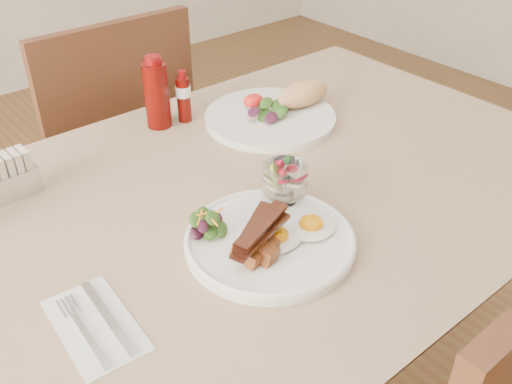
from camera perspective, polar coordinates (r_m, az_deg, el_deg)
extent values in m
cylinder|color=#502D19|center=(1.86, 7.10, 1.62)|extent=(0.06, 0.06, 0.71)
cube|color=#502D19|center=(1.09, 0.41, -0.40)|extent=(1.30, 0.85, 0.04)
cube|color=tan|center=(1.08, 0.42, 0.51)|extent=(1.33, 0.88, 0.00)
cylinder|color=#502D19|center=(1.74, -16.71, -8.02)|extent=(0.04, 0.04, 0.45)
cylinder|color=#502D19|center=(1.85, -6.73, -3.50)|extent=(0.04, 0.04, 0.45)
cylinder|color=#502D19|center=(2.01, -21.10, -2.45)|extent=(0.04, 0.04, 0.45)
cylinder|color=#502D19|center=(2.11, -12.19, 1.17)|extent=(0.04, 0.04, 0.45)
cube|color=#502D19|center=(1.79, -15.29, 3.17)|extent=(0.42, 0.42, 0.03)
cube|color=#502D19|center=(1.51, -13.21, 7.83)|extent=(0.42, 0.03, 0.46)
cylinder|color=white|center=(0.94, 1.40, -4.98)|extent=(0.28, 0.28, 0.02)
ellipsoid|color=white|center=(0.95, 5.52, -3.41)|extent=(0.11, 0.11, 0.01)
ellipsoid|color=orange|center=(0.95, 5.54, -3.15)|extent=(0.04, 0.04, 0.02)
ellipsoid|color=white|center=(0.92, 2.03, -4.58)|extent=(0.11, 0.11, 0.01)
ellipsoid|color=orange|center=(0.92, 2.04, -4.31)|extent=(0.04, 0.04, 0.02)
cube|color=brown|center=(0.89, -0.53, -5.54)|extent=(0.03, 0.03, 0.02)
cube|color=brown|center=(0.89, 1.18, -5.44)|extent=(0.03, 0.03, 0.03)
cube|color=brown|center=(0.87, -0.29, -6.73)|extent=(0.02, 0.02, 0.02)
cube|color=brown|center=(0.91, 0.78, -4.56)|extent=(0.03, 0.03, 0.02)
cube|color=brown|center=(0.88, 1.15, -6.29)|extent=(0.03, 0.03, 0.03)
cube|color=brown|center=(0.89, -1.55, -5.83)|extent=(0.02, 0.02, 0.02)
cube|color=brown|center=(0.89, 0.49, -4.38)|extent=(0.03, 0.03, 0.02)
cube|color=brown|center=(0.87, 0.03, -5.04)|extent=(0.02, 0.02, 0.02)
cube|color=brown|center=(0.89, 0.62, -3.92)|extent=(0.03, 0.03, 0.02)
cube|color=#4C1E0C|center=(0.88, -0.06, -4.41)|extent=(0.12, 0.07, 0.01)
cube|color=#4C1E0C|center=(0.87, 0.64, -4.20)|extent=(0.12, 0.05, 0.01)
cube|color=#4C1E0C|center=(0.88, -0.18, -3.53)|extent=(0.11, 0.08, 0.01)
cube|color=#4C1E0C|center=(0.87, 0.57, -3.29)|extent=(0.12, 0.06, 0.01)
ellipsoid|color=#1C4412|center=(0.94, -4.75, -3.92)|extent=(0.05, 0.04, 0.01)
ellipsoid|color=#1C4412|center=(0.95, -4.72, -3.00)|extent=(0.04, 0.04, 0.01)
ellipsoid|color=#391225|center=(0.93, -5.89, -4.01)|extent=(0.04, 0.03, 0.01)
ellipsoid|color=#1C4412|center=(0.93, -3.65, -3.66)|extent=(0.04, 0.04, 0.01)
ellipsoid|color=#1C4412|center=(0.92, -4.46, -3.92)|extent=(0.04, 0.03, 0.01)
ellipsoid|color=#391225|center=(0.94, -3.97, -2.63)|extent=(0.04, 0.03, 0.01)
ellipsoid|color=#1C4412|center=(0.93, -5.97, -2.78)|extent=(0.04, 0.04, 0.01)
ellipsoid|color=#1C4412|center=(0.94, -5.27, -2.16)|extent=(0.04, 0.03, 0.01)
ellipsoid|color=#391225|center=(0.91, -5.35, -3.44)|extent=(0.03, 0.03, 0.01)
ellipsoid|color=#1C4412|center=(0.92, -4.35, -2.58)|extent=(0.04, 0.03, 0.01)
cylinder|color=orange|center=(0.93, -4.86, -2.16)|extent=(0.03, 0.02, 0.01)
cylinder|color=orange|center=(0.92, -5.62, -2.52)|extent=(0.03, 0.03, 0.01)
cylinder|color=orange|center=(0.93, -4.15, -2.13)|extent=(0.04, 0.01, 0.01)
cylinder|color=orange|center=(0.91, -4.43, -2.72)|extent=(0.01, 0.04, 0.01)
cylinder|color=white|center=(1.01, 2.84, -0.59)|extent=(0.04, 0.04, 0.01)
cylinder|color=white|center=(1.01, 2.86, -0.07)|extent=(0.02, 0.02, 0.01)
cylinder|color=white|center=(0.99, 2.90, 1.36)|extent=(0.08, 0.08, 0.05)
cylinder|color=beige|center=(0.99, 2.17, 0.76)|extent=(0.02, 0.02, 0.01)
cylinder|color=beige|center=(1.00, 3.58, 1.31)|extent=(0.02, 0.02, 0.01)
cylinder|color=beige|center=(1.00, 2.25, 1.59)|extent=(0.02, 0.02, 0.01)
cylinder|color=#A9CC3E|center=(0.98, 2.08, 1.97)|extent=(0.03, 0.03, 0.01)
cone|color=red|center=(0.98, 3.74, 2.29)|extent=(0.02, 0.02, 0.02)
cone|color=red|center=(0.97, 2.69, 1.97)|extent=(0.02, 0.02, 0.02)
cone|color=red|center=(0.99, 2.43, 2.88)|extent=(0.02, 0.02, 0.02)
ellipsoid|color=#2C7C33|center=(0.97, 3.08, 3.11)|extent=(0.02, 0.01, 0.00)
ellipsoid|color=#2C7C33|center=(0.98, 3.24, 3.42)|extent=(0.02, 0.01, 0.00)
cylinder|color=white|center=(1.31, 1.43, 7.42)|extent=(0.30, 0.30, 0.02)
ellipsoid|color=#1C4412|center=(1.28, 0.96, 7.61)|extent=(0.05, 0.05, 0.01)
ellipsoid|color=#1C4412|center=(1.31, 0.56, 8.47)|extent=(0.05, 0.04, 0.01)
ellipsoid|color=#391225|center=(1.26, 1.55, 7.44)|extent=(0.05, 0.04, 0.01)
ellipsoid|color=#1C4412|center=(1.28, 2.49, 8.04)|extent=(0.05, 0.04, 0.01)
ellipsoid|color=#1C4412|center=(1.31, 2.09, 8.74)|extent=(0.04, 0.04, 0.01)
ellipsoid|color=#391225|center=(1.27, -0.21, 8.01)|extent=(0.04, 0.03, 0.01)
ellipsoid|color=#1C4412|center=(1.30, 1.00, 8.89)|extent=(0.05, 0.04, 0.01)
ellipsoid|color=red|center=(1.32, -0.24, 8.90)|extent=(0.05, 0.04, 0.03)
ellipsoid|color=tan|center=(1.35, 4.71, 9.89)|extent=(0.16, 0.12, 0.06)
cylinder|color=#540804|center=(1.28, -9.89, 9.49)|extent=(0.06, 0.06, 0.15)
cylinder|color=maroon|center=(1.25, -10.26, 12.88)|extent=(0.03, 0.03, 0.02)
cylinder|color=#540804|center=(1.31, -7.24, 9.14)|extent=(0.04, 0.04, 0.10)
cylinder|color=white|center=(1.30, -7.31, 9.99)|extent=(0.04, 0.04, 0.02)
cylinder|color=maroon|center=(1.28, -7.43, 11.56)|extent=(0.02, 0.02, 0.02)
cube|color=silver|center=(1.14, -23.18, 0.86)|extent=(0.10, 0.06, 0.05)
cube|color=beige|center=(1.12, -24.25, 1.89)|extent=(0.01, 0.04, 0.06)
cube|color=beige|center=(1.12, -23.53, 2.18)|extent=(0.01, 0.04, 0.06)
cube|color=beige|center=(1.12, -22.82, 2.47)|extent=(0.01, 0.04, 0.06)
cube|color=beige|center=(1.13, -22.11, 2.76)|extent=(0.01, 0.04, 0.06)
cube|color=silver|center=(0.84, -15.79, -12.65)|extent=(0.11, 0.18, 0.00)
cube|color=silver|center=(0.84, -14.61, -11.99)|extent=(0.02, 0.17, 0.00)
cube|color=silver|center=(0.82, -16.25, -14.09)|extent=(0.02, 0.11, 0.00)
cube|color=silver|center=(0.87, -18.89, -11.04)|extent=(0.01, 0.04, 0.00)
cube|color=silver|center=(0.88, -18.46, -10.87)|extent=(0.01, 0.04, 0.00)
cube|color=silver|center=(0.88, -18.03, -10.70)|extent=(0.01, 0.04, 0.00)
cube|color=silver|center=(0.88, -17.60, -10.54)|extent=(0.01, 0.04, 0.00)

